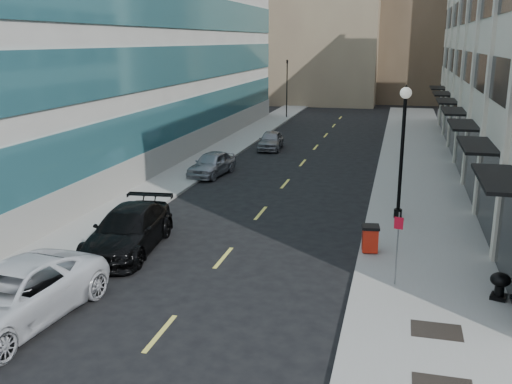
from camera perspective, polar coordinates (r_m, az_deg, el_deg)
The scene contains 17 objects.
ground at distance 15.35m, azimuth -12.66°, elevation -17.12°, with size 160.00×160.00×0.00m, color black.
sidewalk_right at distance 32.50m, azimuth 16.02°, elevation 0.14°, with size 5.00×80.00×0.15m, color gray.
sidewalk_left at distance 34.88m, azimuth -7.59°, elevation 1.58°, with size 3.00×80.00×0.15m, color gray.
building_left at distance 44.46m, azimuth -16.44°, elevation 16.86°, with size 16.14×46.00×20.00m.
skyline_tan_far at distance 91.79m, azimuth 1.55°, elevation 16.77°, with size 12.00×14.00×22.00m, color #968362.
skyline_stone at distance 78.40m, azimuth 23.72°, elevation 15.16°, with size 10.00×14.00×20.00m, color beige.
grate_far at distance 17.26m, azimuth 17.61°, elevation -13.06°, with size 1.40×1.00×0.01m, color black.
road_centerline at distance 30.25m, azimuth 1.82°, elevation -0.50°, with size 0.15×68.20×0.01m.
traffic_signal at distance 60.67m, azimuth 3.14°, elevation 12.71°, with size 0.66×0.66×6.98m.
car_white_van at distance 18.22m, azimuth -23.27°, elevation -9.57°, with size 2.89×6.26×1.74m, color silver.
car_black_pickup at distance 22.97m, azimuth -12.64°, elevation -3.74°, with size 2.36×5.80×1.68m, color black.
car_silver_sedan at distance 35.08m, azimuth -4.44°, elevation 2.84°, with size 1.72×4.28×1.46m, color gray.
car_grey_sedan at distance 43.47m, azimuth 1.49°, elevation 5.19°, with size 1.64×4.08×1.39m, color gray.
trash_bin at distance 22.35m, azimuth 11.34°, elevation -4.51°, with size 0.73×0.78×1.07m.
lamppost at distance 26.23m, azimuth 14.45°, elevation 4.95°, with size 0.51×0.51×6.08m.
sign_post at distance 19.29m, azimuth 13.99°, elevation -4.56°, with size 0.29×0.10×2.52m.
urn_planter at distance 19.65m, azimuth 23.23°, elevation -8.38°, with size 0.63×0.63×0.87m.
Camera 1 is at (6.23, -11.48, 8.05)m, focal length 40.00 mm.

